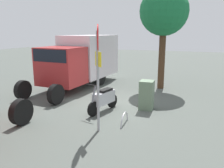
{
  "coord_description": "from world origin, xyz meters",
  "views": [
    {
      "loc": [
        9.22,
        3.51,
        3.1
      ],
      "look_at": [
        0.65,
        0.25,
        1.02
      ],
      "focal_mm": 36.95,
      "sensor_mm": 36.0,
      "label": 1
    }
  ],
  "objects_px": {
    "utility_cabinet": "(147,95)",
    "box_truck_near": "(81,58)",
    "motorcycle": "(104,99)",
    "street_tree": "(164,12)",
    "stop_sign": "(98,62)",
    "bike_rack_hoop": "(124,124)"
  },
  "relations": [
    {
      "from": "utility_cabinet",
      "to": "box_truck_near",
      "type": "bearing_deg",
      "value": -122.84
    },
    {
      "from": "box_truck_near",
      "to": "stop_sign",
      "type": "bearing_deg",
      "value": 36.61
    },
    {
      "from": "box_truck_near",
      "to": "utility_cabinet",
      "type": "height_order",
      "value": "box_truck_near"
    },
    {
      "from": "motorcycle",
      "to": "utility_cabinet",
      "type": "xyz_separation_m",
      "value": [
        -0.88,
        1.52,
        0.07
      ]
    },
    {
      "from": "motorcycle",
      "to": "street_tree",
      "type": "height_order",
      "value": "street_tree"
    },
    {
      "from": "stop_sign",
      "to": "utility_cabinet",
      "type": "distance_m",
      "value": 3.24
    },
    {
      "from": "box_truck_near",
      "to": "bike_rack_hoop",
      "type": "height_order",
      "value": "box_truck_near"
    },
    {
      "from": "street_tree",
      "to": "bike_rack_hoop",
      "type": "xyz_separation_m",
      "value": [
        5.67,
        -0.31,
        -4.1
      ]
    },
    {
      "from": "motorcycle",
      "to": "stop_sign",
      "type": "xyz_separation_m",
      "value": [
        1.75,
        0.56,
        1.69
      ]
    },
    {
      "from": "stop_sign",
      "to": "utility_cabinet",
      "type": "bearing_deg",
      "value": 160.09
    },
    {
      "from": "motorcycle",
      "to": "street_tree",
      "type": "distance_m",
      "value": 6.11
    },
    {
      "from": "motorcycle",
      "to": "utility_cabinet",
      "type": "distance_m",
      "value": 1.75
    },
    {
      "from": "box_truck_near",
      "to": "street_tree",
      "type": "height_order",
      "value": "street_tree"
    },
    {
      "from": "stop_sign",
      "to": "utility_cabinet",
      "type": "height_order",
      "value": "stop_sign"
    },
    {
      "from": "motorcycle",
      "to": "bike_rack_hoop",
      "type": "distance_m",
      "value": 1.58
    },
    {
      "from": "stop_sign",
      "to": "street_tree",
      "type": "distance_m",
      "value": 6.82
    },
    {
      "from": "box_truck_near",
      "to": "bike_rack_hoop",
      "type": "distance_m",
      "value": 6.49
    },
    {
      "from": "motorcycle",
      "to": "bike_rack_hoop",
      "type": "bearing_deg",
      "value": 65.5
    },
    {
      "from": "stop_sign",
      "to": "street_tree",
      "type": "xyz_separation_m",
      "value": [
        -6.49,
        0.91,
        1.88
      ]
    },
    {
      "from": "street_tree",
      "to": "box_truck_near",
      "type": "bearing_deg",
      "value": -78.05
    },
    {
      "from": "motorcycle",
      "to": "stop_sign",
      "type": "relative_size",
      "value": 0.54
    },
    {
      "from": "motorcycle",
      "to": "bike_rack_hoop",
      "type": "xyz_separation_m",
      "value": [
        0.94,
        1.16,
        -0.52
      ]
    }
  ]
}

